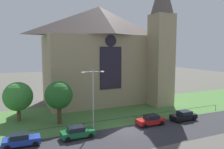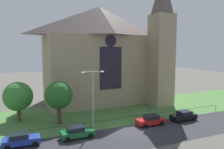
% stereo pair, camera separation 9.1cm
% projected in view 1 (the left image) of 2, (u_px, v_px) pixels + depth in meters
% --- Properties ---
extents(ground, '(160.00, 160.00, 0.00)m').
position_uv_depth(ground, '(102.00, 112.00, 40.34)').
color(ground, '#56544C').
extents(road_asphalt, '(120.00, 8.00, 0.01)m').
position_uv_depth(road_asphalt, '(136.00, 136.00, 29.45)').
color(road_asphalt, '#2D2D33').
rests_on(road_asphalt, ground).
extents(grass_verge, '(120.00, 20.00, 0.01)m').
position_uv_depth(grass_verge, '(106.00, 115.00, 38.52)').
color(grass_verge, '#477538').
rests_on(grass_verge, ground).
extents(church_building, '(23.20, 16.20, 26.00)m').
position_uv_depth(church_building, '(104.00, 54.00, 47.54)').
color(church_building, tan).
rests_on(church_building, ground).
extents(iron_railing, '(33.45, 0.07, 1.13)m').
position_uv_depth(iron_railing, '(136.00, 117.00, 34.52)').
color(iron_railing, black).
rests_on(iron_railing, ground).
extents(tree_left_far, '(4.57, 4.57, 6.17)m').
position_uv_depth(tree_left_far, '(18.00, 97.00, 35.40)').
color(tree_left_far, brown).
rests_on(tree_left_far, ground).
extents(tree_left_near, '(4.17, 4.17, 6.50)m').
position_uv_depth(tree_left_near, '(59.00, 95.00, 33.87)').
color(tree_left_near, '#4C3823').
rests_on(tree_left_near, ground).
extents(streetlamp_near, '(3.37, 0.26, 8.40)m').
position_uv_depth(streetlamp_near, '(93.00, 92.00, 31.11)').
color(streetlamp_near, '#B2B2B7').
rests_on(streetlamp_near, ground).
extents(parked_car_blue, '(4.27, 2.17, 1.51)m').
position_uv_depth(parked_car_blue, '(21.00, 140.00, 26.42)').
color(parked_car_blue, '#1E3899').
rests_on(parked_car_blue, ground).
extents(parked_car_green, '(4.23, 2.09, 1.51)m').
position_uv_depth(parked_car_green, '(77.00, 132.00, 28.80)').
color(parked_car_green, '#196033').
rests_on(parked_car_green, ground).
extents(parked_car_red, '(4.21, 2.04, 1.51)m').
position_uv_depth(parked_car_red, '(151.00, 120.00, 33.69)').
color(parked_car_red, '#B21919').
rests_on(parked_car_red, ground).
extents(parked_car_black, '(4.22, 2.05, 1.51)m').
position_uv_depth(parked_car_black, '(184.00, 116.00, 35.88)').
color(parked_car_black, black).
rests_on(parked_car_black, ground).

